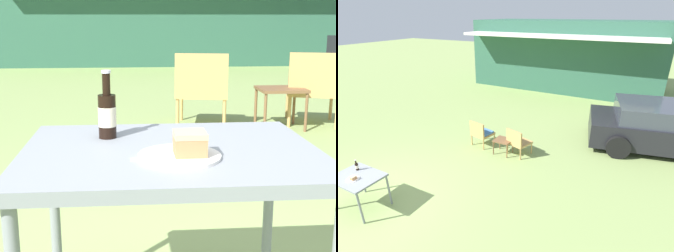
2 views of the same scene
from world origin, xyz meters
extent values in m
plane|color=#8CA35B|center=(0.00, 0.00, 0.00)|extent=(60.00, 60.00, 0.00)
cube|color=#2D5B47|center=(0.80, 11.80, 1.70)|extent=(9.37, 3.96, 3.39)
cube|color=silver|center=(0.80, 9.23, 2.78)|extent=(8.90, 1.20, 0.12)
cube|color=black|center=(5.37, 5.84, 0.52)|extent=(4.34, 2.70, 0.69)
cube|color=#383D47|center=(5.18, 5.80, 1.11)|extent=(2.53, 2.17, 0.48)
cylinder|color=black|center=(3.95, 6.54, 0.33)|extent=(0.68, 0.33, 0.65)
cylinder|color=black|center=(4.36, 4.62, 0.33)|extent=(0.68, 0.33, 0.65)
cylinder|color=tan|center=(0.94, 3.73, 0.16)|extent=(0.04, 0.04, 0.33)
cylinder|color=tan|center=(0.46, 3.83, 0.16)|extent=(0.04, 0.04, 0.33)
cylinder|color=tan|center=(0.84, 3.26, 0.16)|extent=(0.04, 0.04, 0.33)
cylinder|color=tan|center=(0.36, 3.36, 0.16)|extent=(0.04, 0.04, 0.33)
cube|color=tan|center=(0.65, 3.54, 0.36)|extent=(0.64, 0.63, 0.06)
cube|color=tan|center=(0.60, 3.31, 0.59)|extent=(0.54, 0.16, 0.41)
cube|color=#4C7FB7|center=(0.65, 3.54, 0.41)|extent=(0.57, 0.54, 0.05)
cylinder|color=tan|center=(2.18, 3.71, 0.16)|extent=(0.04, 0.04, 0.33)
cylinder|color=tan|center=(1.71, 3.84, 0.16)|extent=(0.04, 0.04, 0.33)
cylinder|color=tan|center=(2.05, 3.25, 0.16)|extent=(0.04, 0.04, 0.33)
cylinder|color=tan|center=(1.58, 3.38, 0.16)|extent=(0.04, 0.04, 0.33)
cube|color=tan|center=(1.88, 3.54, 0.36)|extent=(0.67, 0.66, 0.06)
cube|color=tan|center=(1.81, 3.31, 0.59)|extent=(0.54, 0.20, 0.41)
cube|color=brown|center=(1.46, 3.34, 0.42)|extent=(0.48, 0.42, 0.03)
cylinder|color=brown|center=(1.24, 3.16, 0.20)|extent=(0.03, 0.03, 0.40)
cylinder|color=brown|center=(1.67, 3.16, 0.20)|extent=(0.03, 0.03, 0.40)
cylinder|color=brown|center=(1.24, 3.52, 0.20)|extent=(0.03, 0.03, 0.40)
cylinder|color=brown|center=(1.67, 3.52, 0.20)|extent=(0.03, 0.03, 0.40)
cube|color=gray|center=(0.00, 0.00, 0.72)|extent=(0.94, 0.72, 0.04)
cylinder|color=gray|center=(0.43, -0.32, 0.35)|extent=(0.04, 0.04, 0.70)
cylinder|color=gray|center=(-0.43, 0.32, 0.35)|extent=(0.04, 0.04, 0.70)
cylinder|color=gray|center=(0.43, 0.32, 0.35)|extent=(0.04, 0.04, 0.70)
cylinder|color=white|center=(0.02, -0.10, 0.75)|extent=(0.25, 0.25, 0.01)
cube|color=#AD7A4C|center=(0.05, -0.10, 0.78)|extent=(0.09, 0.10, 0.05)
cube|color=tan|center=(0.05, -0.10, 0.81)|extent=(0.09, 0.10, 0.02)
cylinder|color=black|center=(-0.20, 0.15, 0.82)|extent=(0.06, 0.06, 0.15)
cylinder|color=black|center=(-0.20, 0.15, 0.93)|extent=(0.03, 0.03, 0.07)
cylinder|color=silver|center=(-0.20, 0.15, 0.97)|extent=(0.03, 0.03, 0.01)
cylinder|color=beige|center=(-0.20, 0.15, 0.82)|extent=(0.06, 0.06, 0.07)
cube|color=silver|center=(-0.04, -0.12, 0.75)|extent=(0.18, 0.02, 0.01)
camera|label=1|loc=(-0.12, -1.43, 1.15)|focal=50.00mm
camera|label=2|loc=(4.65, -2.45, 3.70)|focal=28.00mm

